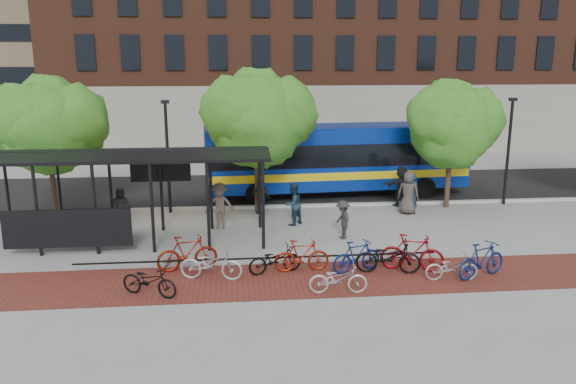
{
  "coord_description": "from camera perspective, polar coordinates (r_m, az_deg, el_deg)",
  "views": [
    {
      "loc": [
        -4.0,
        -21.71,
        6.91
      ],
      "look_at": [
        -1.86,
        0.45,
        1.6
      ],
      "focal_mm": 35.0,
      "sensor_mm": 36.0,
      "label": 1
    }
  ],
  "objects": [
    {
      "name": "ground",
      "position": [
        23.13,
        4.72,
        -4.01
      ],
      "size": [
        160.0,
        160.0,
        0.0
      ],
      "primitive_type": "plane",
      "color": "#9E9E99",
      "rests_on": "ground"
    },
    {
      "name": "tree_a",
      "position": [
        26.41,
        -23.06,
        6.55
      ],
      "size": [
        4.9,
        4.0,
        6.18
      ],
      "color": "#382619",
      "rests_on": "ground"
    },
    {
      "name": "pedestrian_4",
      "position": [
        25.51,
        -2.83,
        -0.48
      ],
      "size": [
        0.99,
        0.81,
        1.58
      ],
      "primitive_type": "imported",
      "rotation": [
        0.0,
        0.0,
        5.74
      ],
      "color": "#2B2B2B",
      "rests_on": "ground"
    },
    {
      "name": "building_brick",
      "position": [
        49.82,
        11.3,
        16.73
      ],
      "size": [
        55.0,
        14.0,
        20.0
      ],
      "primitive_type": "cube",
      "color": "brown",
      "rests_on": "ground"
    },
    {
      "name": "bike_1",
      "position": [
        19.05,
        -10.2,
        -6.12
      ],
      "size": [
        2.1,
        1.0,
        1.22
      ],
      "primitive_type": "imported",
      "rotation": [
        0.0,
        0.0,
        1.79
      ],
      "color": "maroon",
      "rests_on": "ground"
    },
    {
      "name": "pedestrian_2",
      "position": [
        23.72,
        0.5,
        -1.22
      ],
      "size": [
        1.12,
        1.11,
        1.83
      ],
      "primitive_type": "imported",
      "rotation": [
        0.0,
        0.0,
        3.87
      ],
      "color": "#1C3042",
      "rests_on": "ground"
    },
    {
      "name": "bike_2",
      "position": [
        18.2,
        -7.8,
        -7.23
      ],
      "size": [
        2.12,
        1.09,
        1.06
      ],
      "primitive_type": "imported",
      "rotation": [
        0.0,
        0.0,
        1.37
      ],
      "color": "#BABABD",
      "rests_on": "ground"
    },
    {
      "name": "bus",
      "position": [
        28.87,
        4.91,
        3.71
      ],
      "size": [
        13.49,
        3.82,
        3.6
      ],
      "rotation": [
        0.0,
        0.0,
        0.07
      ],
      "color": "navy",
      "rests_on": "ground"
    },
    {
      "name": "asphalt_street",
      "position": [
        30.76,
        2.1,
        0.44
      ],
      "size": [
        160.0,
        8.0,
        0.01
      ],
      "primitive_type": "cube",
      "color": "black",
      "rests_on": "ground"
    },
    {
      "name": "bike_10",
      "position": [
        18.74,
        16.28,
        -7.34
      ],
      "size": [
        1.72,
        0.69,
        0.88
      ],
      "primitive_type": "imported",
      "rotation": [
        0.0,
        0.0,
        1.51
      ],
      "color": "#ABABAD",
      "rests_on": "ground"
    },
    {
      "name": "bike_8",
      "position": [
        18.83,
        10.15,
        -6.52
      ],
      "size": [
        2.22,
        1.1,
        1.12
      ],
      "primitive_type": "imported",
      "rotation": [
        0.0,
        0.0,
        1.4
      ],
      "color": "black",
      "rests_on": "ground"
    },
    {
      "name": "pedestrian_0",
      "position": [
        24.78,
        -16.63,
        -1.38
      ],
      "size": [
        0.89,
        0.66,
        1.64
      ],
      "primitive_type": "imported",
      "rotation": [
        0.0,
        0.0,
        0.18
      ],
      "color": "black",
      "rests_on": "ground"
    },
    {
      "name": "tree_b",
      "position": [
        25.2,
        -3.02,
        7.82
      ],
      "size": [
        5.15,
        4.2,
        6.47
      ],
      "color": "#382619",
      "rests_on": "ground"
    },
    {
      "name": "bike_11",
      "position": [
        19.19,
        19.08,
        -6.56
      ],
      "size": [
        2.05,
        1.31,
        1.2
      ],
      "primitive_type": "imported",
      "rotation": [
        0.0,
        0.0,
        1.98
      ],
      "color": "navy",
      "rests_on": "ground"
    },
    {
      "name": "tree_c",
      "position": [
        27.16,
        16.44,
        6.84
      ],
      "size": [
        4.66,
        3.8,
        5.92
      ],
      "color": "#382619",
      "rests_on": "ground"
    },
    {
      "name": "bike_4",
      "position": [
        18.57,
        -1.35,
        -6.87
      ],
      "size": [
        1.89,
        1.05,
        0.94
      ],
      "primitive_type": "imported",
      "rotation": [
        0.0,
        0.0,
        1.82
      ],
      "color": "black",
      "rests_on": "ground"
    },
    {
      "name": "bike_rack_rail",
      "position": [
        18.93,
        -3.04,
        -8.01
      ],
      "size": [
        12.0,
        0.05,
        0.95
      ],
      "primitive_type": "cube",
      "color": "black",
      "rests_on": "ground"
    },
    {
      "name": "pedestrian_3",
      "position": [
        23.38,
        -6.94,
        -1.41
      ],
      "size": [
        1.3,
        0.81,
        1.94
      ],
      "primitive_type": "imported",
      "rotation": [
        0.0,
        0.0,
        -0.07
      ],
      "color": "#50423B",
      "rests_on": "ground"
    },
    {
      "name": "lamp_post_right",
      "position": [
        28.76,
        21.5,
        4.16
      ],
      "size": [
        0.35,
        0.2,
        5.12
      ],
      "color": "black",
      "rests_on": "ground"
    },
    {
      "name": "bike_9",
      "position": [
        19.17,
        12.5,
        -6.04
      ],
      "size": [
        2.18,
        1.2,
        1.26
      ],
      "primitive_type": "imported",
      "rotation": [
        0.0,
        0.0,
        1.26
      ],
      "color": "maroon",
      "rests_on": "ground"
    },
    {
      "name": "pedestrian_7",
      "position": [
        26.04,
        12.4,
        -0.14
      ],
      "size": [
        0.7,
        0.48,
        1.89
      ],
      "primitive_type": "imported",
      "rotation": [
        0.0,
        0.0,
        3.11
      ],
      "color": "#1A2B3E",
      "rests_on": "ground"
    },
    {
      "name": "bike_5",
      "position": [
        18.68,
        1.4,
        -6.49
      ],
      "size": [
        1.86,
        0.61,
        1.11
      ],
      "primitive_type": "imported",
      "rotation": [
        0.0,
        0.0,
        1.62
      ],
      "color": "maroon",
      "rests_on": "ground"
    },
    {
      "name": "bus_shelter",
      "position": [
        21.98,
        -16.28,
        2.63
      ],
      "size": [
        10.6,
        3.07,
        3.6
      ],
      "color": "black",
      "rests_on": "ground"
    },
    {
      "name": "bike_6",
      "position": [
        17.12,
        5.12,
        -8.76
      ],
      "size": [
        1.8,
        0.73,
        0.93
      ],
      "primitive_type": "imported",
      "rotation": [
        0.0,
        0.0,
        1.51
      ],
      "color": "#B2B3B5",
      "rests_on": "ground"
    },
    {
      "name": "curb",
      "position": [
        26.9,
        3.22,
        -1.35
      ],
      "size": [
        160.0,
        0.25,
        0.12
      ],
      "primitive_type": "cube",
      "color": "#B7B7B2",
      "rests_on": "ground"
    },
    {
      "name": "pedestrian_6",
      "position": [
        25.98,
        12.1,
        -0.07
      ],
      "size": [
        1.14,
        0.99,
        1.97
      ],
      "primitive_type": "imported",
      "rotation": [
        0.0,
        0.0,
        2.68
      ],
      "color": "#453C37",
      "rests_on": "ground"
    },
    {
      "name": "bike_7",
      "position": [
        18.79,
        6.98,
        -6.49
      ],
      "size": [
        1.88,
        1.07,
        1.09
      ],
      "primitive_type": "imported",
      "rotation": [
        0.0,
        0.0,
        1.9
      ],
      "color": "navy",
      "rests_on": "ground"
    },
    {
      "name": "brick_strip",
      "position": [
        18.19,
        1.23,
        -8.9
      ],
      "size": [
        24.0,
        3.0,
        0.01
      ],
      "primitive_type": "cube",
      "color": "maroon",
      "rests_on": "ground"
    },
    {
      "name": "pedestrian_5",
      "position": [
        27.36,
        11.44,
        0.61
      ],
      "size": [
        1.86,
        0.82,
        1.94
      ],
      "primitive_type": "imported",
      "rotation": [
        0.0,
        0.0,
        3.28
      ],
      "color": "black",
      "rests_on": "ground"
    },
    {
      "name": "pedestrian_9",
      "position": [
        22.05,
        5.58,
        -2.82
      ],
      "size": [
        0.74,
        1.08,
        1.54
      ],
      "primitive_type": "imported",
      "rotation": [
        0.0,
        0.0,
        4.89
      ],
      "color": "#2B2B2B",
      "rests_on": "ground"
    },
    {
      "name": "lamp_post_left",
      "position": [
        25.82,
        -12.14,
        3.84
      ],
      "size": [
        0.35,
        0.2,
        5.12
      ],
      "color": "black",
      "rests_on": "ground"
    },
    {
      "name": "bike_0",
      "position": [
        17.36,
        -13.91,
        -8.75
      ],
      "size": [
        1.92,
        1.34,
        0.96
      ],
      "primitive_type": "imported",
      "rotation": [
        0.0,
        0.0,
        1.14
      ],
      "color": "black",
      "rests_on": "ground"
    }
  ]
}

